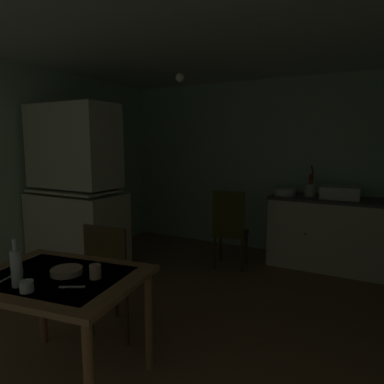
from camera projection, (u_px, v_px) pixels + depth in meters
The scene contains 20 objects.
ground_plane at pixel (183, 305), 3.33m from camera, with size 5.16×5.16×0.00m, color #93694B.
wall_back at pixel (254, 166), 5.02m from camera, with size 4.02×0.10×2.43m, color #AFD3B5.
wall_left at pixel (35, 172), 4.09m from camera, with size 0.10×4.26×2.43m, color #B2D6B8.
ceiling_slab at pixel (182, 35), 2.97m from camera, with size 4.02×4.26×0.10m, color silver.
hutch_cabinet at pixel (76, 199), 3.88m from camera, with size 1.07×0.59×1.97m.
counter_cabinet at pixel (326, 232), 4.31m from camera, with size 1.38×0.64×0.88m.
sink_basin at pixel (340, 192), 4.17m from camera, with size 0.44×0.34×0.15m.
hand_pump at pixel (311, 183), 4.36m from camera, with size 0.05×0.27×0.39m.
mixing_bowl_counter at pixel (285, 192), 4.44m from camera, with size 0.28×0.28×0.09m, color white.
stoneware_crock at pixel (310, 190), 4.34m from camera, with size 0.14×0.14×0.16m, color beige.
dining_table at pixel (58, 291), 2.17m from camera, with size 1.15×0.92×0.73m.
chair_far_side at pixel (115, 277), 2.76m from camera, with size 0.43×0.43×0.93m.
chair_by_counter at pixel (230, 229), 4.24m from camera, with size 0.47×0.47×0.99m.
serving_bowl_wide at pixel (67, 271), 2.18m from camera, with size 0.20×0.20×0.04m, color tan.
teacup_cream at pixel (95, 271), 2.11m from camera, with size 0.07×0.07×0.09m, color tan.
mug_tall at pixel (27, 286), 1.92m from camera, with size 0.08×0.08×0.06m, color white.
glass_bottle at pixel (17, 267), 1.98m from camera, with size 0.06×0.06×0.28m.
table_knife at pixel (11, 276), 2.13m from camera, with size 0.21×0.02×0.01m, color silver.
teaspoon_near_bowl at pixel (72, 287), 1.98m from camera, with size 0.15×0.02×0.01m, color beige.
pendant_bulb at pixel (180, 78), 3.05m from camera, with size 0.08×0.08×0.08m, color #F9EFCC.
Camera 1 is at (1.55, -2.73, 1.56)m, focal length 32.21 mm.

